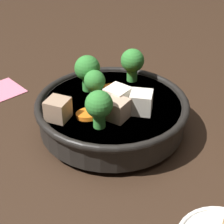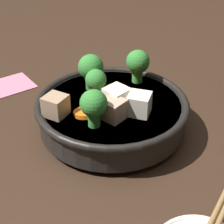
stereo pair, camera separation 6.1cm
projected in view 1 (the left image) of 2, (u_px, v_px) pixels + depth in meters
name	position (u px, v px, depth m)	size (l,w,h in m)	color
ground_plane	(112.00, 130.00, 0.63)	(3.00, 3.00, 0.00)	black
stirfry_bowl	(111.00, 109.00, 0.61)	(0.25, 0.25, 0.11)	black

